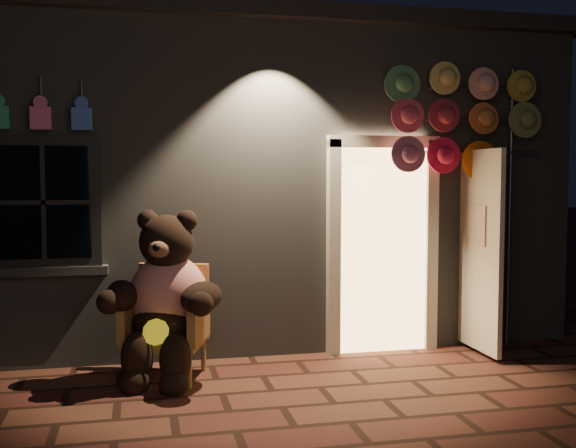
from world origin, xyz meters
name	(u,v)px	position (x,y,z in m)	size (l,w,h in m)	color
ground	(283,407)	(0.00, 0.00, 0.00)	(60.00, 60.00, 0.00)	brown
shop_building	(220,180)	(0.00, 3.99, 1.74)	(7.30, 5.95, 3.51)	slate
wicker_armchair	(168,321)	(-0.82, 1.04, 0.49)	(0.83, 0.79, 0.99)	#B08A44
teddy_bear	(166,299)	(-0.85, 0.92, 0.72)	(1.06, 0.99, 1.54)	red
hat_rack	(461,119)	(2.11, 1.28, 2.35)	(1.73, 0.22, 2.91)	#59595E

